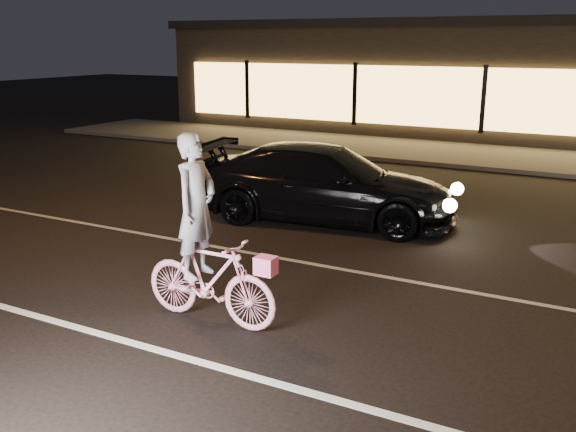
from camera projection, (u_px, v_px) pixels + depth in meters
The scene contains 7 objects.
ground at pixel (238, 307), 8.61m from camera, with size 90.00×90.00×0.00m, color black.
lane_stripe_near at pixel (167, 353), 7.34m from camera, with size 60.00×0.12×0.01m, color silver.
lane_stripe_far at pixel (305, 263), 10.31m from camera, with size 60.00×0.10×0.01m, color gray.
sidewalk at pixel (467, 155), 19.64m from camera, with size 30.00×4.00×0.12m, color #383533.
storefront at pixel (508, 76), 24.15m from camera, with size 25.40×8.42×4.20m.
cyclist at pixel (206, 258), 7.96m from camera, with size 1.91×0.66×2.40m.
sedan at pixel (325, 184), 12.54m from camera, with size 5.39×2.84×1.49m.
Camera 1 is at (4.37, -6.71, 3.46)m, focal length 40.00 mm.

